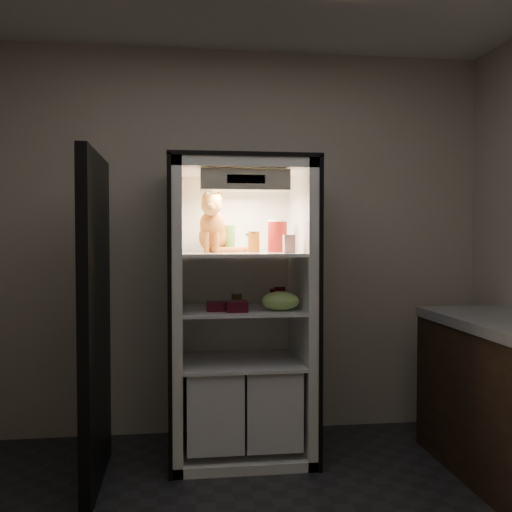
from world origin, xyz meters
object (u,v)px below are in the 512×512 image
Objects in this scene: berry_box_left at (216,306)px; tabby_cat at (213,229)px; parmesan_shaker at (230,239)px; soda_can_b at (280,296)px; condiment_jar at (237,299)px; soda_can_c at (280,300)px; berry_box_right at (237,306)px; pepper_jar at (277,236)px; salsa_jar at (254,242)px; refrigerator at (240,330)px; mayo_tub at (252,242)px; cream_carton at (289,244)px; soda_can_a at (275,297)px; grape_bag at (280,301)px.

tabby_cat is at bearing 90.49° from berry_box_left.
tabby_cat reaches higher than parmesan_shaker.
soda_can_b is 1.47× the size of condiment_jar.
soda_can_c is 0.28m from berry_box_right.
tabby_cat is at bearing 176.87° from pepper_jar.
salsa_jar is at bearing -4.97° from tabby_cat.
pepper_jar is 2.28× the size of condiment_jar.
refrigerator is 0.59m from parmesan_shaker.
mayo_tub is 0.39m from cream_carton.
refrigerator is 14.30× the size of salsa_jar.
pepper_jar is at bearing -6.29° from condiment_jar.
soda_can_b is at bearing -43.06° from mayo_tub.
mayo_tub reaches higher than soda_can_a.
grape_bag reaches higher than berry_box_left.
cream_carton is 0.35m from grape_bag.
refrigerator reaches higher than soda_can_b.
soda_can_b is at bearing 32.55° from berry_box_right.
parmesan_shaker reaches higher than grape_bag.
cream_carton is 0.39m from soda_can_b.
soda_can_c is at bearing -88.12° from soda_can_a.
condiment_jar is at bearing 54.05° from berry_box_left.
cream_carton is at bearing -7.56° from berry_box_left.
pepper_jar is (0.24, -0.01, 0.60)m from refrigerator.
salsa_jar is 0.41m from soda_can_c.
tabby_cat is at bearing 171.94° from soda_can_b.
tabby_cat is 0.62m from soda_can_c.
mayo_tub reaches higher than cream_carton.
cream_carton is 0.36m from soda_can_c.
cream_carton is 1.21× the size of condiment_jar.
soda_can_b is at bearing -76.67° from pepper_jar.
parmesan_shaker reaches higher than salsa_jar.
refrigerator is at bearing 170.16° from soda_can_b.
mayo_tub is at bearing 143.34° from pepper_jar.
mayo_tub is 0.49m from grape_bag.
mayo_tub is at bearing 49.30° from refrigerator.
condiment_jar reaches higher than berry_box_left.
mayo_tub is 0.89× the size of soda_can_b.
pepper_jar is at bearing -3.85° from parmesan_shaker.
refrigerator is 17.21× the size of berry_box_left.
soda_can_b is 0.17m from grape_bag.
berry_box_left is at bearing -81.18° from tabby_cat.
refrigerator is 15.94× the size of soda_can_a.
pepper_jar is 1.91× the size of soda_can_c.
berry_box_right is (0.02, -0.24, -0.40)m from parmesan_shaker.
salsa_jar is 0.62× the size of pepper_jar.
mayo_tub is at bearing 117.76° from cream_carton.
salsa_jar is at bearing 141.68° from soda_can_c.
soda_can_c reaches higher than condiment_jar.
pepper_jar is at bearing 103.33° from soda_can_b.
mayo_tub is 0.52m from berry_box_right.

